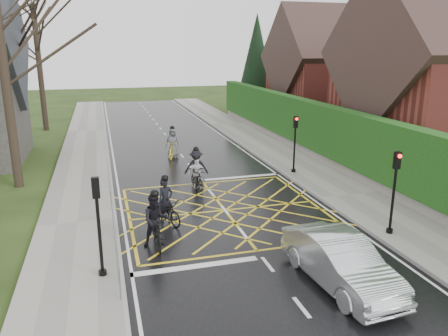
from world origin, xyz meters
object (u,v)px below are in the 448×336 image
cyclist_front (197,177)px  cyclist_lead (173,147)px  cyclist_mid (197,171)px  cyclist_rear (166,207)px  cyclist_back (156,225)px  car (340,262)px

cyclist_front → cyclist_lead: cyclist_lead is taller
cyclist_mid → cyclist_lead: size_ratio=0.98×
cyclist_lead → cyclist_rear: bearing=-81.2°
cyclist_rear → cyclist_front: size_ratio=1.25×
cyclist_mid → cyclist_front: bearing=-86.5°
cyclist_back → cyclist_mid: (2.84, 6.42, -0.05)m
cyclist_front → cyclist_rear: bearing=-126.7°
cyclist_mid → cyclist_front: cyclist_mid is taller
cyclist_rear → cyclist_front: 4.40m
cyclist_back → cyclist_front: cyclist_back is taller
cyclist_rear → cyclist_lead: bearing=55.7°
cyclist_front → car: bearing=-86.4°
car → cyclist_lead: bearing=92.8°
cyclist_front → cyclist_lead: bearing=82.7°
cyclist_lead → car: bearing=-62.8°
cyclist_front → car: size_ratio=0.38×
cyclist_rear → car: 7.37m
cyclist_rear → cyclist_back: 2.14m
car → cyclist_back: bearing=135.4°
cyclist_mid → cyclist_front: 0.54m
cyclist_lead → cyclist_back: bearing=-82.4°
cyclist_rear → cyclist_mid: 4.91m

